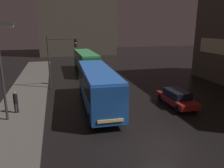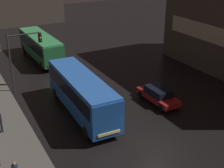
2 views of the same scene
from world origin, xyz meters
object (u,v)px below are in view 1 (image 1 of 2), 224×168
object	(u,v)px
bus_near	(98,84)
car_taxi	(177,98)
traffic_light_main	(59,53)
street_lamp_sidewalk	(3,56)
bus_far	(86,60)
pedestrian_mid	(16,101)

from	to	relation	value
bus_near	car_taxi	world-z (taller)	bus_near
traffic_light_main	car_taxi	bearing A→B (deg)	-40.55
street_lamp_sidewalk	bus_far	bearing A→B (deg)	64.28
bus_near	pedestrian_mid	distance (m)	6.71
car_taxi	street_lamp_sidewalk	distance (m)	14.32
traffic_light_main	bus_near	bearing A→B (deg)	-67.11
traffic_light_main	street_lamp_sidewalk	bearing A→B (deg)	-114.96
pedestrian_mid	street_lamp_sidewalk	world-z (taller)	street_lamp_sidewalk
pedestrian_mid	street_lamp_sidewalk	bearing A→B (deg)	177.62
bus_near	pedestrian_mid	world-z (taller)	bus_near
street_lamp_sidewalk	pedestrian_mid	bearing A→B (deg)	81.04
car_taxi	bus_near	bearing A→B (deg)	-11.79
bus_far	pedestrian_mid	size ratio (longest dim) A/B	5.85
bus_far	car_taxi	size ratio (longest dim) A/B	2.28
car_taxi	street_lamp_sidewalk	bearing A→B (deg)	-0.84
bus_near	bus_far	size ratio (longest dim) A/B	1.01
traffic_light_main	street_lamp_sidewalk	xyz separation A→B (m)	(-3.88, -8.33, 0.91)
car_taxi	pedestrian_mid	size ratio (longest dim) A/B	2.57
bus_near	car_taxi	xyz separation A→B (m)	(6.86, -1.37, -1.35)
bus_near	bus_far	world-z (taller)	bus_near
bus_far	traffic_light_main	size ratio (longest dim) A/B	1.76
street_lamp_sidewalk	traffic_light_main	bearing A→B (deg)	65.04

